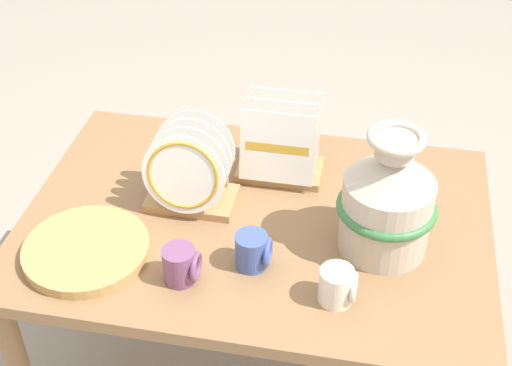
{
  "coord_description": "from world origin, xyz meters",
  "views": [
    {
      "loc": [
        0.26,
        -1.34,
        1.78
      ],
      "look_at": [
        0.0,
        0.0,
        0.72
      ],
      "focal_mm": 50.0,
      "sensor_mm": 36.0,
      "label": 1
    }
  ],
  "objects_px": {
    "dish_rack_square_plates": "(280,152)",
    "mug_plum_glaze": "(181,265)",
    "mug_cream_glaze": "(338,286)",
    "dish_rack_round_plates": "(189,175)",
    "mug_cobalt_glaze": "(253,251)",
    "wicker_charger_stack": "(86,250)",
    "ceramic_vase": "(388,200)"
  },
  "relations": [
    {
      "from": "mug_cobalt_glaze",
      "to": "dish_rack_square_plates",
      "type": "bearing_deg",
      "value": 89.5
    },
    {
      "from": "ceramic_vase",
      "to": "mug_plum_glaze",
      "type": "distance_m",
      "value": 0.49
    },
    {
      "from": "mug_cobalt_glaze",
      "to": "dish_rack_round_plates",
      "type": "bearing_deg",
      "value": 136.6
    },
    {
      "from": "mug_plum_glaze",
      "to": "mug_cream_glaze",
      "type": "height_order",
      "value": "same"
    },
    {
      "from": "wicker_charger_stack",
      "to": "mug_cobalt_glaze",
      "type": "xyz_separation_m",
      "value": [
        0.4,
        0.04,
        0.03
      ]
    },
    {
      "from": "wicker_charger_stack",
      "to": "mug_cobalt_glaze",
      "type": "distance_m",
      "value": 0.4
    },
    {
      "from": "dish_rack_round_plates",
      "to": "mug_cobalt_glaze",
      "type": "bearing_deg",
      "value": -43.4
    },
    {
      "from": "wicker_charger_stack",
      "to": "mug_cobalt_glaze",
      "type": "height_order",
      "value": "mug_cobalt_glaze"
    },
    {
      "from": "ceramic_vase",
      "to": "mug_cobalt_glaze",
      "type": "bearing_deg",
      "value": -156.84
    },
    {
      "from": "wicker_charger_stack",
      "to": "mug_plum_glaze",
      "type": "height_order",
      "value": "mug_plum_glaze"
    },
    {
      "from": "wicker_charger_stack",
      "to": "ceramic_vase",
      "type": "bearing_deg",
      "value": 13.44
    },
    {
      "from": "ceramic_vase",
      "to": "mug_cream_glaze",
      "type": "xyz_separation_m",
      "value": [
        -0.09,
        -0.2,
        -0.1
      ]
    },
    {
      "from": "wicker_charger_stack",
      "to": "mug_plum_glaze",
      "type": "xyz_separation_m",
      "value": [
        0.25,
        -0.04,
        0.03
      ]
    },
    {
      "from": "dish_rack_round_plates",
      "to": "mug_cobalt_glaze",
      "type": "relative_size",
      "value": 2.65
    },
    {
      "from": "dish_rack_round_plates",
      "to": "mug_plum_glaze",
      "type": "distance_m",
      "value": 0.27
    },
    {
      "from": "mug_plum_glaze",
      "to": "mug_cobalt_glaze",
      "type": "distance_m",
      "value": 0.17
    },
    {
      "from": "mug_cream_glaze",
      "to": "dish_rack_square_plates",
      "type": "bearing_deg",
      "value": 114.52
    },
    {
      "from": "ceramic_vase",
      "to": "wicker_charger_stack",
      "type": "height_order",
      "value": "ceramic_vase"
    },
    {
      "from": "dish_rack_round_plates",
      "to": "mug_cream_glaze",
      "type": "height_order",
      "value": "dish_rack_round_plates"
    },
    {
      "from": "wicker_charger_stack",
      "to": "mug_cobalt_glaze",
      "type": "bearing_deg",
      "value": 5.73
    },
    {
      "from": "ceramic_vase",
      "to": "dish_rack_round_plates",
      "type": "xyz_separation_m",
      "value": [
        -0.49,
        0.07,
        -0.05
      ]
    },
    {
      "from": "wicker_charger_stack",
      "to": "mug_cream_glaze",
      "type": "xyz_separation_m",
      "value": [
        0.6,
        -0.03,
        0.03
      ]
    },
    {
      "from": "ceramic_vase",
      "to": "wicker_charger_stack",
      "type": "distance_m",
      "value": 0.72
    },
    {
      "from": "dish_rack_square_plates",
      "to": "mug_plum_glaze",
      "type": "bearing_deg",
      "value": -109.27
    },
    {
      "from": "mug_cobalt_glaze",
      "to": "wicker_charger_stack",
      "type": "bearing_deg",
      "value": -174.27
    },
    {
      "from": "wicker_charger_stack",
      "to": "mug_cream_glaze",
      "type": "bearing_deg",
      "value": -3.3
    },
    {
      "from": "dish_rack_round_plates",
      "to": "mug_plum_glaze",
      "type": "relative_size",
      "value": 2.65
    },
    {
      "from": "dish_rack_round_plates",
      "to": "wicker_charger_stack",
      "type": "distance_m",
      "value": 0.31
    },
    {
      "from": "dish_rack_round_plates",
      "to": "mug_cream_glaze",
      "type": "bearing_deg",
      "value": -33.21
    },
    {
      "from": "dish_rack_square_plates",
      "to": "mug_plum_glaze",
      "type": "distance_m",
      "value": 0.47
    },
    {
      "from": "dish_rack_square_plates",
      "to": "wicker_charger_stack",
      "type": "relative_size",
      "value": 0.76
    },
    {
      "from": "wicker_charger_stack",
      "to": "mug_cream_glaze",
      "type": "height_order",
      "value": "mug_cream_glaze"
    }
  ]
}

